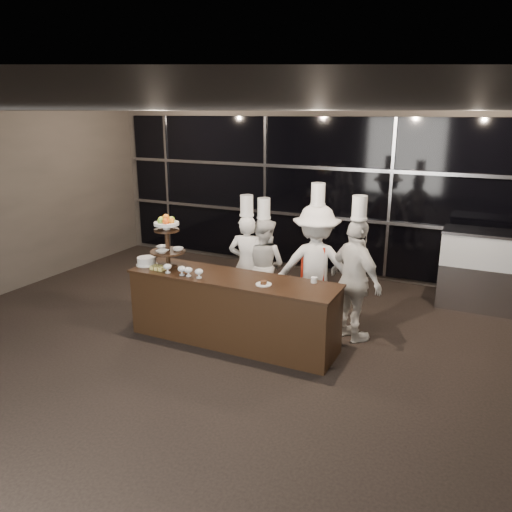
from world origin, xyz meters
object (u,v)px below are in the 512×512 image
at_px(display_stand, 167,238).
at_px(chef_b, 264,264).
at_px(chef_a, 247,262).
at_px(chef_c, 316,266).
at_px(chef_d, 355,280).
at_px(display_case, 489,267).
at_px(buffet_counter, 233,309).
at_px(layer_cake, 147,261).

bearing_deg(display_stand, chef_b, 52.61).
distance_m(display_stand, chef_a, 1.36).
bearing_deg(chef_b, chef_a, -142.49).
bearing_deg(chef_c, chef_a, 178.43).
relative_size(chef_b, chef_d, 0.90).
height_order(display_stand, display_case, display_stand).
xyz_separation_m(chef_a, chef_c, (1.10, -0.03, 0.10)).
distance_m(buffet_counter, chef_b, 1.22).
bearing_deg(buffet_counter, display_case, 42.58).
relative_size(display_case, chef_a, 0.79).
relative_size(buffet_counter, display_stand, 3.81).
relative_size(display_case, chef_b, 0.82).
relative_size(display_stand, layer_cake, 2.48).
height_order(buffet_counter, display_case, display_case).
distance_m(display_stand, layer_cake, 0.50).
bearing_deg(chef_d, chef_a, 171.92).
xyz_separation_m(chef_c, chef_d, (0.63, -0.21, -0.04)).
relative_size(buffet_counter, chef_c, 1.37).
distance_m(display_stand, chef_b, 1.60).
bearing_deg(layer_cake, buffet_counter, 2.15).
xyz_separation_m(display_case, chef_d, (-1.58, -1.98, 0.17)).
relative_size(buffet_counter, layer_cake, 9.47).
distance_m(display_stand, chef_c, 2.10).
xyz_separation_m(chef_a, chef_b, (0.20, 0.16, -0.04)).
bearing_deg(chef_d, buffet_counter, -151.29).
relative_size(display_stand, chef_c, 0.36).
xyz_separation_m(layer_cake, chef_c, (2.13, 1.04, -0.08)).
height_order(display_case, chef_d, chef_d).
height_order(display_stand, layer_cake, display_stand).
bearing_deg(display_stand, chef_d, 17.84).
height_order(layer_cake, chef_a, chef_a).
xyz_separation_m(display_stand, layer_cake, (-0.33, -0.05, -0.37)).
relative_size(buffet_counter, chef_a, 1.56).
bearing_deg(chef_d, chef_b, 165.23).
bearing_deg(display_stand, chef_c, 28.98).
distance_m(layer_cake, chef_c, 2.37).
bearing_deg(display_stand, display_case, 34.59).
xyz_separation_m(display_stand, chef_c, (1.80, 1.00, -0.45)).
distance_m(buffet_counter, display_stand, 1.33).
bearing_deg(buffet_counter, chef_d, 28.71).
bearing_deg(layer_cake, chef_a, 46.18).
distance_m(buffet_counter, layer_cake, 1.43).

